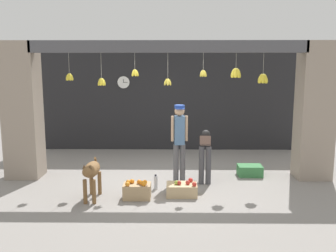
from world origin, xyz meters
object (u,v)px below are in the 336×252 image
(worker_stooping, at_px, (205,150))
(fruit_crate_oranges, at_px, (137,190))
(dog, at_px, (92,172))
(fruit_crate_apples, at_px, (182,189))
(produce_box_green, at_px, (250,170))
(wall_clock, at_px, (124,82))
(shopkeeper, at_px, (179,137))
(water_bottle, at_px, (156,182))

(worker_stooping, xyz_separation_m, fruit_crate_oranges, (-1.32, -1.05, -0.51))
(dog, xyz_separation_m, fruit_crate_apples, (1.62, 0.24, -0.39))
(produce_box_green, distance_m, wall_clock, 4.33)
(produce_box_green, bearing_deg, shopkeeper, -164.94)
(dog, xyz_separation_m, worker_stooping, (2.12, 1.12, 0.15))
(worker_stooping, height_order, fruit_crate_apples, worker_stooping)
(dog, relative_size, shopkeeper, 0.58)
(fruit_crate_apples, height_order, water_bottle, fruit_crate_apples)
(fruit_crate_apples, bearing_deg, wall_clock, 112.33)
(shopkeeper, xyz_separation_m, water_bottle, (-0.47, -0.49, -0.80))
(dog, height_order, water_bottle, dog)
(fruit_crate_oranges, bearing_deg, dog, -175.03)
(shopkeeper, xyz_separation_m, produce_box_green, (1.55, 0.42, -0.82))
(fruit_crate_oranges, distance_m, wall_clock, 4.36)
(worker_stooping, relative_size, produce_box_green, 1.94)
(worker_stooping, xyz_separation_m, fruit_crate_apples, (-0.50, -0.89, -0.54))
(worker_stooping, distance_m, wall_clock, 3.73)
(dog, bearing_deg, fruit_crate_oranges, 95.48)
(dog, height_order, fruit_crate_apples, dog)
(produce_box_green, bearing_deg, worker_stooping, -159.73)
(dog, relative_size, wall_clock, 2.62)
(fruit_crate_apples, bearing_deg, shopkeeper, 92.59)
(shopkeeper, bearing_deg, wall_clock, -68.79)
(fruit_crate_oranges, bearing_deg, produce_box_green, 31.50)
(worker_stooping, height_order, fruit_crate_oranges, worker_stooping)
(fruit_crate_oranges, xyz_separation_m, fruit_crate_apples, (0.82, 0.17, -0.03))
(fruit_crate_apples, relative_size, wall_clock, 1.59)
(dog, height_order, shopkeeper, shopkeeper)
(water_bottle, bearing_deg, produce_box_green, 24.27)
(dog, xyz_separation_m, fruit_crate_oranges, (0.80, 0.07, -0.36))
(worker_stooping, bearing_deg, dog, -146.32)
(shopkeeper, relative_size, produce_box_green, 3.08)
(fruit_crate_oranges, xyz_separation_m, water_bottle, (0.31, 0.52, -0.01))
(dog, distance_m, produce_box_green, 3.49)
(worker_stooping, relative_size, fruit_crate_oranges, 2.03)
(produce_box_green, bearing_deg, wall_clock, 140.75)
(fruit_crate_apples, xyz_separation_m, water_bottle, (-0.51, 0.35, 0.02))
(fruit_crate_apples, relative_size, produce_box_green, 1.09)
(shopkeeper, relative_size, wall_clock, 4.51)
(fruit_crate_oranges, bearing_deg, worker_stooping, 38.65)
(worker_stooping, bearing_deg, shopkeeper, -169.71)
(shopkeeper, bearing_deg, fruit_crate_oranges, 46.17)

